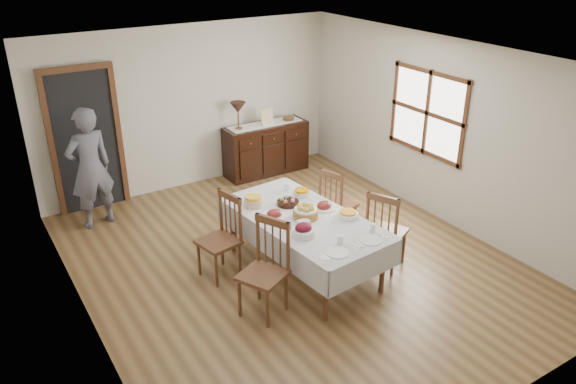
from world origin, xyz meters
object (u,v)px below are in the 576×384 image
sideboard (266,149)px  person (89,164)px  chair_right_near (385,230)px  dining_table (304,224)px  chair_right_far (336,203)px  chair_left_far (222,236)px  table_lamp (238,108)px  chair_left_near (265,268)px

sideboard → person: 3.08m
chair_right_near → sideboard: 3.43m
dining_table → chair_right_far: 1.01m
dining_table → chair_right_far: bearing=24.6°
chair_left_far → sideboard: (2.06, 2.49, -0.09)m
chair_right_far → table_lamp: bearing=-11.8°
dining_table → sideboard: 3.19m
person → chair_right_far: bearing=130.5°
dining_table → sideboard: sideboard is taller
chair_left_near → table_lamp: size_ratio=2.38×
chair_right_far → person: (-2.70, 2.09, 0.43)m
dining_table → sideboard: size_ratio=1.55×
chair_left_near → chair_right_far: 1.93m
chair_right_near → person: (-2.73, 3.06, 0.40)m
dining_table → chair_left_far: chair_left_far is taller
person → table_lamp: 2.57m
chair_right_near → person: person is taller
sideboard → chair_left_near: bearing=-120.2°
table_lamp → chair_left_far: bearing=-121.8°
sideboard → person: (-3.02, -0.36, 0.49)m
chair_left_far → person: person is taller
sideboard → chair_left_far: bearing=-129.6°
chair_right_far → sideboard: chair_right_far is taller
chair_left_near → sideboard: (1.99, 3.41, -0.11)m
chair_left_far → chair_right_far: bearing=80.2°
chair_right_near → chair_right_far: size_ratio=1.05×
chair_right_near → chair_right_far: bearing=-24.0°
chair_right_near → table_lamp: bearing=-22.0°
person → table_lamp: person is taller
chair_left_near → chair_right_near: bearing=64.0°
dining_table → chair_left_near: (-0.80, -0.46, -0.10)m
dining_table → person: (-1.84, 2.59, 0.27)m
person → chair_left_far: bearing=102.5°
chair_right_far → chair_right_near: bearing=165.5°
chair_left_near → chair_left_far: chair_left_near is taller
chair_left_near → sideboard: chair_left_near is taller
person → chair_right_near: bearing=120.0°
table_lamp → dining_table: bearing=-103.0°
chair_right_near → dining_table: bearing=36.9°
dining_table → sideboard: bearing=62.8°
dining_table → person: size_ratio=1.22×
dining_table → chair_right_far: size_ratio=2.27×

